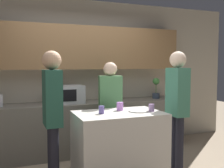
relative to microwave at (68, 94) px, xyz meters
name	(u,v)px	position (x,y,z in m)	size (l,w,h in m)	color
back_wall	(79,64)	(0.27, 0.27, 0.50)	(6.40, 0.40, 2.70)	#B2A893
back_counter	(84,127)	(0.27, 0.00, -0.59)	(3.60, 0.62, 0.88)	#6B665B
kitchen_island	(119,147)	(0.41, -1.28, -0.57)	(1.13, 0.71, 0.92)	beige
microwave	(68,94)	(0.00, 0.00, 0.00)	(0.52, 0.39, 0.30)	#B7BABC
potted_plant	(156,88)	(1.70, 0.00, 0.05)	(0.14, 0.14, 0.40)	#333D4C
bottle_0	(104,95)	(0.68, 0.09, -0.06)	(0.08, 0.08, 0.25)	black
bottle_1	(112,95)	(0.80, -0.01, -0.05)	(0.08, 0.08, 0.26)	black
bottle_2	(118,95)	(0.91, -0.02, -0.04)	(0.06, 0.06, 0.27)	black
bottle_3	(119,93)	(0.98, 0.10, -0.03)	(0.08, 0.08, 0.31)	#194723
plate_on_island	(138,111)	(0.67, -1.31, -0.11)	(0.26, 0.26, 0.01)	white
cup_0	(120,106)	(0.48, -1.14, -0.06)	(0.09, 0.09, 0.11)	#D083E8
cup_1	(101,110)	(0.17, -1.28, -0.07)	(0.07, 0.07, 0.10)	#6B59AA
cup_2	(151,108)	(0.84, -1.36, -0.07)	(0.08, 0.08, 0.10)	#AA85BF
person_left	(110,105)	(0.52, -0.67, -0.11)	(0.37, 0.25, 1.57)	black
person_center	(177,102)	(1.25, -1.34, -0.01)	(0.22, 0.35, 1.71)	black
person_right	(52,109)	(-0.44, -1.29, -0.02)	(0.22, 0.34, 1.69)	black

